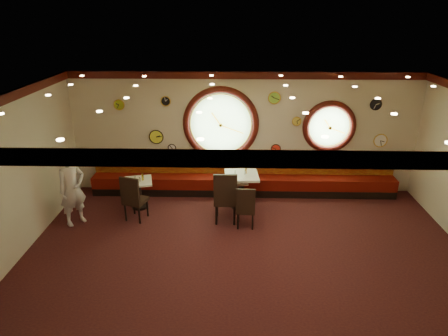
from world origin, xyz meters
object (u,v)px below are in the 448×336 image
chair_b (225,195)px  waiter (72,189)px  table_c (241,187)px  chair_a (133,196)px  condiment_c_pepper (245,173)px  condiment_b_bottle (235,176)px  condiment_a_bottle (143,177)px  chair_c (246,205)px  condiment_b_pepper (234,178)px  condiment_b_salt (230,178)px  table_b (233,189)px  condiment_c_bottle (246,170)px  table_a (139,190)px  condiment_a_salt (135,177)px  condiment_c_salt (235,172)px  condiment_a_pepper (140,179)px

chair_b → waiter: (-3.45, -0.09, 0.14)m
table_c → chair_a: size_ratio=1.26×
condiment_c_pepper → condiment_b_bottle: 0.38m
table_c → condiment_a_bottle: (-2.42, -0.06, 0.25)m
chair_c → waiter: (-3.91, 0.13, 0.29)m
condiment_b_pepper → condiment_b_salt: bearing=150.6°
condiment_b_salt → condiment_a_bottle: bearing=-173.4°
chair_a → waiter: 1.35m
table_b → table_c: (0.20, -0.12, 0.13)m
condiment_c_bottle → table_a: bearing=-176.7°
condiment_a_salt → waiter: 1.51m
condiment_c_salt → chair_c: bearing=-77.1°
table_a → condiment_c_salt: size_ratio=7.83×
condiment_b_salt → condiment_a_bottle: (-2.12, -0.25, 0.10)m
chair_a → condiment_c_bottle: (2.61, 0.84, 0.32)m
condiment_c_bottle → condiment_a_bottle: bearing=-177.0°
table_c → condiment_a_salt: 2.63m
condiment_c_salt → condiment_b_pepper: bearing=106.0°
table_c → condiment_b_pepper: table_c is taller
condiment_b_salt → table_b: bearing=-30.5°
table_a → table_b: 2.35m
table_b → waiter: 3.80m
condiment_a_bottle → waiter: bearing=-149.1°
condiment_a_salt → condiment_a_bottle: condiment_a_bottle is taller
condiment_a_salt → condiment_b_bottle: size_ratio=0.62×
table_b → waiter: waiter is taller
table_a → waiter: waiter is taller
condiment_a_pepper → condiment_b_salt: bearing=8.3°
chair_c → condiment_b_salt: bearing=110.2°
condiment_a_bottle → condiment_c_bottle: size_ratio=1.05×
condiment_a_bottle → waiter: 1.64m
table_c → condiment_c_bottle: condiment_c_bottle is taller
chair_c → condiment_a_bottle: chair_c is taller
table_c → chair_a: (-2.51, -0.77, 0.09)m
chair_a → condiment_c_bottle: bearing=36.0°
condiment_b_salt → table_c: bearing=-31.6°
condiment_b_salt → condiment_a_pepper: size_ratio=0.84×
table_b → condiment_c_salt: 0.53m
condiment_b_salt → condiment_c_pepper: (0.37, -0.19, 0.22)m
chair_c → condiment_b_bottle: chair_c is taller
chair_a → chair_c: 2.60m
chair_c → condiment_b_bottle: 1.29m
table_b → table_c: size_ratio=0.84×
table_a → condiment_a_bottle: 0.37m
chair_b → condiment_c_salt: (0.22, 0.82, 0.21)m
condiment_a_bottle → condiment_c_bottle: bearing=3.0°
chair_c → waiter: size_ratio=0.36×
table_c → condiment_c_pepper: (0.08, -0.01, 0.38)m
table_c → table_b: bearing=147.8°
condiment_c_salt → condiment_a_pepper: bearing=-176.6°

